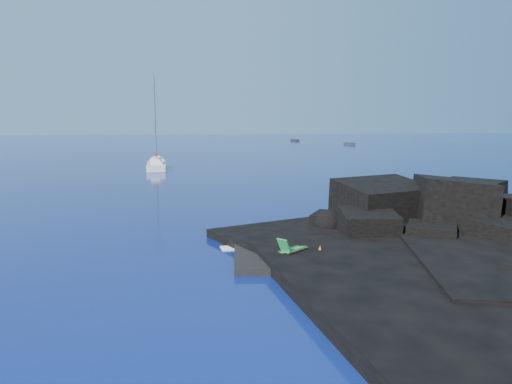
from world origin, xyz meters
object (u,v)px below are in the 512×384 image
Objects in this scene: sunbather at (344,240)px; marker_cone at (320,250)px; deck_chair at (293,245)px; distant_boat_b at (349,145)px; sailboat at (157,169)px; distant_boat_a at (295,141)px.

marker_cone is (-1.88, -2.12, 0.07)m from sunbather.
deck_chair is 113.10m from distant_boat_b.
sunbather is (3.19, 2.12, -0.38)m from deck_chair.
sailboat is 7.42× the size of sunbather.
sailboat is at bearing 102.09° from marker_cone.
deck_chair is at bearing -81.77° from sailboat.
distant_boat_b is at bearing 30.14° from deck_chair.
sailboat reaches higher than marker_cone.
distant_boat_a is at bearing 37.54° from deck_chair.
distant_boat_b is (47.78, 59.11, 0.00)m from sailboat.
sunbather is (11.95, -44.92, 0.52)m from sailboat.
distant_boat_a is 25.57m from distant_boat_b.
marker_cone reaches higher than sunbather.
distant_boat_a is (26.26, 127.75, -0.52)m from sunbather.
marker_cone is 132.88m from distant_boat_a.
sunbather is 110.03m from distant_boat_b.
sunbather is 0.39× the size of distant_boat_b.
distant_boat_a is (28.14, 129.86, -0.59)m from marker_cone.
distant_boat_b is (39.02, 106.15, -0.91)m from deck_chair.
marker_cone is at bearing -117.53° from distant_boat_b.
sailboat reaches higher than distant_boat_b.
deck_chair is at bearing -179.75° from marker_cone.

